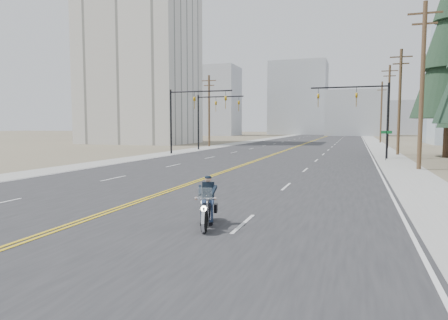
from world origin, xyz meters
TOP-DOWN VIEW (x-y plane):
  - ground_plane at (0.00, 0.00)m, footprint 400.00×400.00m
  - road at (0.00, 70.00)m, footprint 20.00×200.00m
  - sidewalk_left at (-11.50, 70.00)m, footprint 3.00×200.00m
  - sidewalk_right at (11.50, 70.00)m, footprint 3.00×200.00m
  - traffic_mast_left at (-8.98, 32.00)m, footprint 7.10×0.26m
  - traffic_mast_right at (8.98, 32.00)m, footprint 7.10×0.26m
  - traffic_mast_far at (-9.31, 40.00)m, footprint 6.10×0.26m
  - street_sign at (10.80, 30.00)m, footprint 0.90×0.06m
  - utility_pole_b at (12.50, 23.00)m, footprint 2.20×0.30m
  - utility_pole_c at (12.50, 38.00)m, footprint 2.20×0.30m
  - utility_pole_d at (12.50, 53.00)m, footprint 2.20×0.30m
  - utility_pole_e at (12.50, 70.00)m, footprint 2.20×0.30m
  - utility_pole_left at (-12.50, 48.00)m, footprint 2.20×0.30m
  - apartment_block at (-28.00, 55.00)m, footprint 18.00×14.00m
  - haze_bldg_a at (-35.00, 115.00)m, footprint 14.00×12.00m
  - haze_bldg_b at (8.00, 125.00)m, footprint 18.00×14.00m
  - haze_bldg_d at (-12.00, 140.00)m, footprint 20.00×15.00m
  - haze_bldg_e at (25.00, 150.00)m, footprint 14.00×14.00m
  - haze_bldg_f at (-50.00, 130.00)m, footprint 12.00×12.00m
  - motorcyclist at (4.04, 3.36)m, footprint 1.29×2.11m

SIDE VIEW (x-z plane):
  - ground_plane at x=0.00m, z-range 0.00..0.00m
  - road at x=0.00m, z-range 0.00..0.01m
  - sidewalk_left at x=-11.50m, z-range 0.00..0.01m
  - sidewalk_right at x=11.50m, z-range 0.00..0.01m
  - motorcyclist at x=4.04m, z-range 0.00..1.54m
  - street_sign at x=10.80m, z-range 0.49..3.12m
  - traffic_mast_far at x=-9.31m, z-range 1.37..8.37m
  - traffic_mast_left at x=-8.98m, z-range 1.44..8.44m
  - traffic_mast_right at x=8.98m, z-range 1.44..8.44m
  - utility_pole_left at x=-12.50m, z-range 0.23..10.73m
  - utility_pole_c at x=12.50m, z-range 0.23..11.23m
  - utility_pole_e at x=12.50m, z-range 0.23..11.23m
  - utility_pole_b at x=12.50m, z-range 0.23..11.73m
  - utility_pole_d at x=12.50m, z-range 0.23..11.73m
  - haze_bldg_e at x=25.00m, z-range 0.00..12.00m
  - haze_bldg_b at x=8.00m, z-range 0.00..14.00m
  - haze_bldg_f at x=-50.00m, z-range 0.00..16.00m
  - haze_bldg_a at x=-35.00m, z-range 0.00..22.00m
  - haze_bldg_d at x=-12.00m, z-range 0.00..26.00m
  - apartment_block at x=-28.00m, z-range 0.00..30.00m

